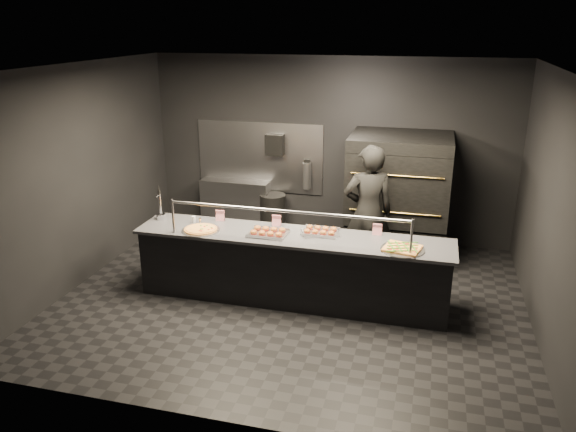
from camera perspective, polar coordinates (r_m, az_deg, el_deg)
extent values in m
plane|color=black|center=(7.57, 0.39, -8.44)|extent=(6.00, 6.00, 0.00)
plane|color=black|center=(6.72, 0.45, 14.84)|extent=(6.00, 6.00, 0.00)
cube|color=black|center=(9.36, 4.20, 6.78)|extent=(6.00, 0.04, 3.00)
cube|color=black|center=(4.77, -7.01, -5.95)|extent=(6.00, 0.04, 3.00)
cube|color=black|center=(8.23, -20.32, 3.87)|extent=(0.04, 5.00, 3.00)
cube|color=black|center=(6.94, 25.21, 0.46)|extent=(0.04, 5.00, 3.00)
cube|color=#99999E|center=(9.67, -2.89, 5.99)|extent=(2.20, 0.02, 1.20)
cube|color=black|center=(7.37, 0.40, -5.41)|extent=(4.00, 0.70, 0.88)
cube|color=#3A3A40|center=(7.19, 0.41, -2.08)|extent=(4.10, 0.78, 0.04)
cylinder|color=#99999E|center=(7.34, -11.60, -0.01)|extent=(0.03, 0.03, 0.45)
cylinder|color=#99999E|center=(6.64, 12.43, -2.16)|extent=(0.03, 0.03, 0.45)
cylinder|color=#99999E|center=(6.77, -0.21, 0.49)|extent=(3.00, 0.04, 0.04)
cube|color=black|center=(9.00, 10.83, -2.03)|extent=(1.50, 1.15, 0.60)
cube|color=black|center=(8.81, 11.08, 1.61)|extent=(1.50, 1.20, 0.55)
cube|color=black|center=(8.66, 11.31, 5.08)|extent=(1.50, 1.20, 0.55)
cube|color=black|center=(8.58, 11.47, 7.47)|extent=(1.50, 1.20, 0.18)
cylinder|color=gold|center=(8.22, 10.77, 0.34)|extent=(1.30, 0.02, 0.02)
cylinder|color=gold|center=(8.06, 11.01, 4.04)|extent=(1.30, 0.02, 0.02)
cube|color=#99999E|center=(9.88, -5.30, 1.10)|extent=(1.20, 0.35, 0.90)
cube|color=black|center=(9.45, -1.33, 7.25)|extent=(0.30, 0.20, 0.35)
cylinder|color=#B2B2B7|center=(9.44, 1.93, 4.11)|extent=(0.14, 0.14, 0.45)
cube|color=black|center=(9.38, 1.95, 5.59)|extent=(0.10, 0.06, 0.06)
cylinder|color=silver|center=(7.94, -12.78, -0.05)|extent=(0.13, 0.13, 0.07)
cylinder|color=silver|center=(7.89, -12.86, 1.08)|extent=(0.05, 0.05, 0.33)
cylinder|color=silver|center=(7.78, -13.19, 1.94)|extent=(0.02, 0.09, 0.02)
cone|color=black|center=(7.82, -12.99, 2.67)|extent=(0.05, 0.05, 0.13)
cylinder|color=silver|center=(7.42, -8.85, -1.43)|extent=(0.50, 0.50, 0.01)
cylinder|color=#CE8742|center=(7.41, -8.86, -1.34)|extent=(0.43, 0.43, 0.02)
cylinder|color=#F0B64E|center=(7.41, -8.86, -1.26)|extent=(0.38, 0.38, 0.01)
cube|color=silver|center=(7.20, -2.04, -1.81)|extent=(0.51, 0.39, 0.02)
ellipsoid|color=#B55C26|center=(7.16, -3.51, -1.62)|extent=(0.09, 0.09, 0.06)
ellipsoid|color=#B55C26|center=(7.31, -3.12, -1.19)|extent=(0.09, 0.09, 0.06)
ellipsoid|color=#B55C26|center=(7.13, -2.66, -1.71)|extent=(0.09, 0.09, 0.06)
ellipsoid|color=#B55C26|center=(7.27, -2.29, -1.26)|extent=(0.09, 0.09, 0.06)
ellipsoid|color=#B55C26|center=(7.10, -1.81, -1.79)|extent=(0.09, 0.09, 0.06)
ellipsoid|color=#B55C26|center=(7.25, -1.45, -1.34)|extent=(0.09, 0.09, 0.06)
ellipsoid|color=#B55C26|center=(7.07, -0.94, -1.87)|extent=(0.09, 0.09, 0.06)
ellipsoid|color=#B55C26|center=(7.22, -0.60, -1.42)|extent=(0.09, 0.09, 0.06)
cube|color=silver|center=(7.25, 3.30, -1.68)|extent=(0.55, 0.48, 0.02)
ellipsoid|color=#B55C26|center=(7.20, 1.95, -1.51)|extent=(0.09, 0.09, 0.06)
ellipsoid|color=#B55C26|center=(7.34, 2.21, -1.10)|extent=(0.09, 0.09, 0.06)
ellipsoid|color=#B55C26|center=(7.18, 2.77, -1.59)|extent=(0.09, 0.09, 0.06)
ellipsoid|color=#B55C26|center=(7.32, 3.02, -1.17)|extent=(0.09, 0.09, 0.06)
ellipsoid|color=#B55C26|center=(7.16, 3.60, -1.66)|extent=(0.09, 0.09, 0.06)
ellipsoid|color=#B55C26|center=(7.30, 3.83, -1.25)|extent=(0.09, 0.09, 0.06)
ellipsoid|color=#B55C26|center=(7.14, 4.43, -1.74)|extent=(0.09, 0.09, 0.06)
ellipsoid|color=#B55C26|center=(7.28, 4.64, -1.32)|extent=(0.09, 0.09, 0.06)
cylinder|color=silver|center=(6.86, 11.53, -3.35)|extent=(0.53, 0.53, 0.01)
cube|color=#CE8742|center=(6.85, 11.54, -3.23)|extent=(0.49, 0.45, 0.02)
cube|color=#F0B64E|center=(6.85, 11.54, -3.13)|extent=(0.46, 0.43, 0.01)
cube|color=#409226|center=(6.85, 11.55, -3.06)|extent=(0.43, 0.40, 0.01)
cylinder|color=silver|center=(7.70, -9.56, -0.37)|extent=(0.06, 0.06, 0.09)
cylinder|color=silver|center=(7.66, -8.91, -0.49)|extent=(0.04, 0.04, 0.08)
cube|color=white|center=(7.73, -6.90, 0.06)|extent=(0.12, 0.04, 0.15)
cube|color=white|center=(7.48, -1.17, -0.44)|extent=(0.12, 0.04, 0.15)
cube|color=white|center=(7.25, 9.06, -1.34)|extent=(0.12, 0.04, 0.15)
cylinder|color=black|center=(9.61, -1.55, 0.10)|extent=(0.44, 0.44, 0.73)
imported|color=black|center=(7.96, 8.12, 0.38)|extent=(0.82, 0.67, 1.93)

